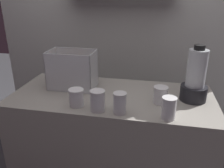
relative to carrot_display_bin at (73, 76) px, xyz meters
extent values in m
cube|color=#9E998E|center=(0.31, -0.08, -0.54)|extent=(1.40, 0.64, 0.90)
cube|color=silver|center=(0.31, 0.69, 0.26)|extent=(2.60, 0.04, 2.50)
cube|color=white|center=(-0.01, 0.00, -0.08)|extent=(0.34, 0.21, 0.01)
cube|color=white|center=(-0.01, -0.10, 0.05)|extent=(0.34, 0.01, 0.28)
cube|color=white|center=(-0.01, 0.10, 0.05)|extent=(0.34, 0.01, 0.28)
cube|color=white|center=(-0.17, 0.00, 0.05)|extent=(0.01, 0.21, 0.28)
cube|color=white|center=(0.16, 0.00, 0.05)|extent=(0.01, 0.21, 0.28)
cone|color=orange|center=(-0.04, 0.01, -0.06)|extent=(0.14, 0.07, 0.03)
cone|color=orange|center=(0.03, 0.00, -0.07)|extent=(0.10, 0.17, 0.03)
cone|color=orange|center=(0.05, 0.00, -0.06)|extent=(0.18, 0.05, 0.03)
cone|color=orange|center=(-0.02, 0.00, -0.06)|extent=(0.04, 0.18, 0.03)
cone|color=orange|center=(-0.06, 0.01, -0.04)|extent=(0.16, 0.09, 0.03)
cone|color=orange|center=(0.05, -0.01, -0.04)|extent=(0.09, 0.14, 0.03)
cone|color=orange|center=(0.06, 0.00, -0.03)|extent=(0.18, 0.07, 0.03)
cone|color=orange|center=(-0.05, 0.00, -0.04)|extent=(0.04, 0.17, 0.03)
cone|color=orange|center=(0.06, 0.00, 0.01)|extent=(0.12, 0.16, 0.03)
cone|color=orange|center=(-0.07, -0.01, 0.00)|extent=(0.11, 0.15, 0.03)
cone|color=orange|center=(0.04, 0.00, -0.02)|extent=(0.03, 0.17, 0.03)
cone|color=orange|center=(-0.03, 0.00, 0.00)|extent=(0.18, 0.09, 0.03)
cone|color=orange|center=(0.01, 0.01, 0.03)|extent=(0.15, 0.10, 0.03)
cylinder|color=black|center=(0.85, -0.05, -0.04)|extent=(0.17, 0.17, 0.10)
cylinder|color=silver|center=(0.85, -0.05, 0.13)|extent=(0.12, 0.12, 0.24)
cylinder|color=yellow|center=(0.85, -0.05, 0.03)|extent=(0.11, 0.11, 0.04)
cylinder|color=black|center=(0.85, -0.05, 0.27)|extent=(0.07, 0.07, 0.03)
cylinder|color=white|center=(0.12, -0.29, -0.03)|extent=(0.09, 0.09, 0.11)
cylinder|color=orange|center=(0.12, -0.29, -0.05)|extent=(0.08, 0.08, 0.08)
cylinder|color=white|center=(0.12, -0.29, 0.02)|extent=(0.09, 0.09, 0.01)
cylinder|color=white|center=(0.27, -0.32, -0.02)|extent=(0.09, 0.09, 0.13)
cylinder|color=orange|center=(0.27, -0.32, -0.05)|extent=(0.08, 0.08, 0.08)
cylinder|color=white|center=(0.27, -0.32, 0.04)|extent=(0.09, 0.09, 0.01)
cylinder|color=white|center=(0.41, -0.33, -0.03)|extent=(0.08, 0.08, 0.12)
cylinder|color=orange|center=(0.41, -0.33, -0.04)|extent=(0.07, 0.07, 0.10)
cylinder|color=white|center=(0.41, -0.33, 0.04)|extent=(0.08, 0.08, 0.01)
cylinder|color=white|center=(0.64, -0.14, -0.03)|extent=(0.09, 0.09, 0.11)
cylinder|color=yellow|center=(0.64, -0.14, -0.05)|extent=(0.08, 0.08, 0.07)
cylinder|color=white|center=(0.64, -0.14, 0.02)|extent=(0.09, 0.09, 0.01)
cylinder|color=white|center=(0.69, -0.34, -0.02)|extent=(0.08, 0.08, 0.12)
cylinder|color=orange|center=(0.69, -0.34, -0.03)|extent=(0.07, 0.07, 0.11)
cylinder|color=white|center=(0.69, -0.34, 0.04)|extent=(0.08, 0.08, 0.01)
camera|label=1|loc=(0.60, -1.53, 0.59)|focal=37.25mm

